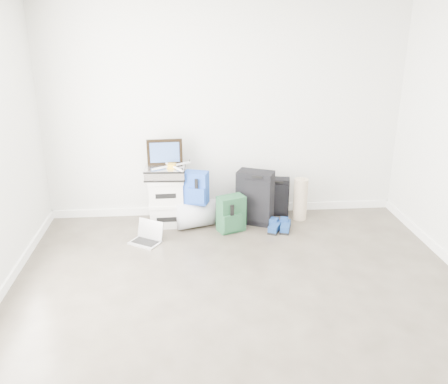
{
  "coord_description": "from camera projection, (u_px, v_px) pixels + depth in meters",
  "views": [
    {
      "loc": [
        -0.5,
        -3.34,
        2.46
      ],
      "look_at": [
        -0.06,
        1.9,
        0.51
      ],
      "focal_mm": 38.0,
      "sensor_mm": 36.0,
      "label": 1
    }
  ],
  "objects": [
    {
      "name": "boxes_stack",
      "position": [
        167.0,
        201.0,
        5.87
      ],
      "size": [
        0.44,
        0.36,
        0.61
      ],
      "rotation": [
        0.0,
        0.0,
        0.02
      ],
      "color": "silver",
      "rests_on": "ground"
    },
    {
      "name": "shoes",
      "position": [
        280.0,
        227.0,
        5.78
      ],
      "size": [
        0.34,
        0.3,
        0.09
      ],
      "rotation": [
        0.0,
        0.0,
        -0.41
      ],
      "color": "black",
      "rests_on": "ground"
    },
    {
      "name": "ground",
      "position": [
        250.0,
        325.0,
        4.02
      ],
      "size": [
        5.0,
        5.0,
        0.0
      ],
      "primitive_type": "plane",
      "color": "#373128",
      "rests_on": "ground"
    },
    {
      "name": "green_backpack",
      "position": [
        231.0,
        215.0,
        5.72
      ],
      "size": [
        0.37,
        0.33,
        0.44
      ],
      "rotation": [
        0.0,
        0.0,
        0.39
      ],
      "color": "#123421",
      "rests_on": "ground"
    },
    {
      "name": "rolled_rug",
      "position": [
        300.0,
        199.0,
        6.05
      ],
      "size": [
        0.18,
        0.18,
        0.54
      ],
      "primitive_type": "cylinder",
      "color": "tan",
      "rests_on": "ground"
    },
    {
      "name": "briefcase",
      "position": [
        165.0,
        173.0,
        5.74
      ],
      "size": [
        0.49,
        0.37,
        0.14
      ],
      "primitive_type": "cube",
      "rotation": [
        0.0,
        0.0,
        -0.05
      ],
      "color": "#B2B2B7",
      "rests_on": "boxes_stack"
    },
    {
      "name": "carry_on",
      "position": [
        277.0,
        197.0,
        6.2
      ],
      "size": [
        0.34,
        0.26,
        0.5
      ],
      "rotation": [
        0.0,
        0.0,
        -0.19
      ],
      "color": "black",
      "rests_on": "ground"
    },
    {
      "name": "laptop",
      "position": [
        147.0,
        237.0,
        5.49
      ],
      "size": [
        0.41,
        0.38,
        0.24
      ],
      "rotation": [
        0.0,
        0.0,
        -0.56
      ],
      "color": "silver",
      "rests_on": "ground"
    },
    {
      "name": "drone",
      "position": [
        172.0,
        166.0,
        5.7
      ],
      "size": [
        0.46,
        0.46,
        0.05
      ],
      "rotation": [
        0.0,
        0.0,
        -0.25
      ],
      "color": "gold",
      "rests_on": "briefcase"
    },
    {
      "name": "duffel_bag",
      "position": [
        197.0,
        214.0,
        5.87
      ],
      "size": [
        0.59,
        0.46,
        0.32
      ],
      "primitive_type": "cylinder",
      "rotation": [
        0.0,
        1.57,
        0.3
      ],
      "color": "gray",
      "rests_on": "ground"
    },
    {
      "name": "room_envelope",
      "position": [
        254.0,
        125.0,
        3.43
      ],
      "size": [
        4.52,
        5.02,
        2.71
      ],
      "color": "silver",
      "rests_on": "ground"
    },
    {
      "name": "large_suitcase",
      "position": [
        255.0,
        198.0,
        5.91
      ],
      "size": [
        0.5,
        0.43,
        0.68
      ],
      "rotation": [
        0.0,
        0.0,
        -0.42
      ],
      "color": "black",
      "rests_on": "ground"
    },
    {
      "name": "blue_backpack",
      "position": [
        196.0,
        188.0,
        5.72
      ],
      "size": [
        0.32,
        0.28,
        0.4
      ],
      "rotation": [
        0.0,
        0.0,
        -0.34
      ],
      "color": "#174196",
      "rests_on": "duffel_bag"
    },
    {
      "name": "painting",
      "position": [
        165.0,
        152.0,
        5.75
      ],
      "size": [
        0.43,
        0.05,
        0.32
      ],
      "rotation": [
        0.0,
        0.0,
        0.06
      ],
      "color": "black",
      "rests_on": "briefcase"
    }
  ]
}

